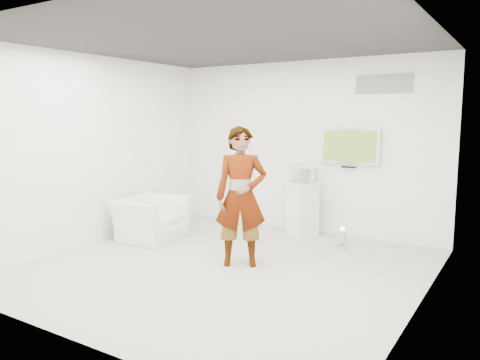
{
  "coord_description": "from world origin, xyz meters",
  "views": [
    {
      "loc": [
        3.43,
        -5.12,
        2.04
      ],
      "look_at": [
        -0.15,
        0.6,
        1.12
      ],
      "focal_mm": 35.0,
      "sensor_mm": 36.0,
      "label": 1
    }
  ],
  "objects_px": {
    "armchair": "(150,219)",
    "floor_uplight": "(342,238)",
    "person": "(241,197)",
    "pedestal": "(303,209)",
    "tv": "(350,146)"
  },
  "relations": [
    {
      "from": "tv",
      "to": "floor_uplight",
      "type": "bearing_deg",
      "value": -76.96
    },
    {
      "from": "armchair",
      "to": "pedestal",
      "type": "xyz_separation_m",
      "value": [
        2.04,
        1.59,
        0.11
      ]
    },
    {
      "from": "tv",
      "to": "floor_uplight",
      "type": "xyz_separation_m",
      "value": [
        0.16,
        -0.7,
        -1.39
      ]
    },
    {
      "from": "armchair",
      "to": "pedestal",
      "type": "relative_size",
      "value": 1.16
    },
    {
      "from": "person",
      "to": "pedestal",
      "type": "bearing_deg",
      "value": 57.72
    },
    {
      "from": "tv",
      "to": "pedestal",
      "type": "bearing_deg",
      "value": -157.1
    },
    {
      "from": "person",
      "to": "floor_uplight",
      "type": "bearing_deg",
      "value": 28.69
    },
    {
      "from": "floor_uplight",
      "to": "pedestal",
      "type": "bearing_deg",
      "value": 155.14
    },
    {
      "from": "floor_uplight",
      "to": "armchair",
      "type": "bearing_deg",
      "value": -157.69
    },
    {
      "from": "person",
      "to": "pedestal",
      "type": "xyz_separation_m",
      "value": [
        0.04,
        1.95,
        -0.49
      ]
    },
    {
      "from": "person",
      "to": "armchair",
      "type": "height_order",
      "value": "person"
    },
    {
      "from": "armchair",
      "to": "floor_uplight",
      "type": "distance_m",
      "value": 3.15
    },
    {
      "from": "person",
      "to": "floor_uplight",
      "type": "distance_m",
      "value": 1.96
    },
    {
      "from": "pedestal",
      "to": "armchair",
      "type": "bearing_deg",
      "value": -142.08
    },
    {
      "from": "tv",
      "to": "floor_uplight",
      "type": "height_order",
      "value": "tv"
    }
  ]
}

